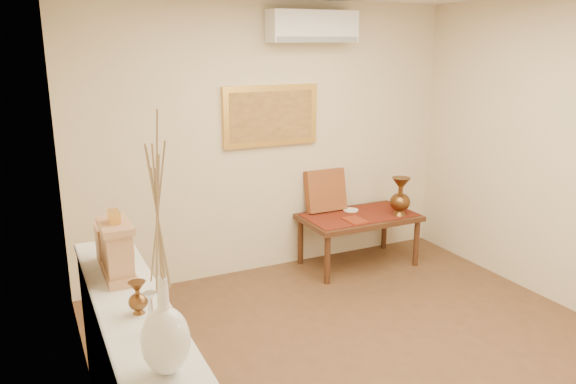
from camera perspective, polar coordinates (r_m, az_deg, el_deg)
floor at (r=4.31m, az=11.12°, el=-17.74°), size 4.50×4.50×0.00m
wall_back at (r=5.66m, az=-1.84°, el=5.27°), size 4.00×0.02×2.70m
wall_left at (r=3.02m, az=-19.61°, el=-4.46°), size 0.02×4.50×2.70m
white_vase at (r=2.27m, az=-12.87°, el=-6.02°), size 0.20×0.20×1.07m
candlestick at (r=2.76m, az=-13.76°, el=-11.90°), size 0.10×0.10×0.21m
brass_urn_small at (r=2.96m, az=-15.04°, el=-9.89°), size 0.10×0.10×0.22m
table_cloth at (r=5.93m, az=7.23°, el=-2.31°), size 1.14×0.59×0.01m
brass_urn_tall at (r=5.92m, az=11.36°, el=-0.04°), size 0.21×0.21×0.48m
plate at (r=6.05m, az=6.40°, el=-1.83°), size 0.16×0.16×0.01m
menu at (r=5.71m, az=6.81°, el=-2.86°), size 0.19×0.25×0.01m
cushion at (r=5.97m, az=3.81°, el=0.17°), size 0.44×0.19×0.46m
display_ledge at (r=3.41m, az=-15.22°, el=-17.81°), size 0.37×2.02×0.98m
mantel_clock at (r=3.39m, az=-16.96°, el=-5.61°), size 0.17×0.36×0.41m
wooden_chest at (r=3.66m, az=-17.63°, el=-5.00°), size 0.16×0.21×0.24m
low_table at (r=5.95m, az=7.21°, el=-2.95°), size 1.20×0.70×0.55m
painting at (r=5.60m, az=-1.75°, el=7.75°), size 1.00×0.06×0.60m
ac_unit at (r=5.63m, az=2.51°, el=16.44°), size 0.90×0.25×0.30m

